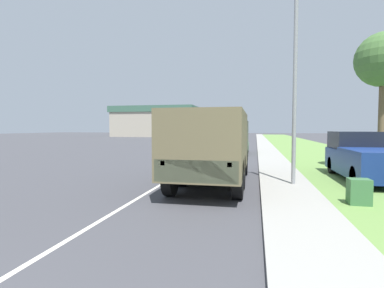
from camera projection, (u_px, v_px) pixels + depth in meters
The scene contains 12 objects.
ground_plane at pixel (229, 144), 39.79m from camera, with size 180.00×180.00×0.00m, color #424247.
lane_centre_stripe at pixel (229, 144), 39.79m from camera, with size 0.12×120.00×0.00m.
sidewalk_right at pixel (264, 144), 38.85m from camera, with size 1.80×120.00×0.12m.
grass_strip_right at pixel (300, 145), 37.94m from camera, with size 7.00×120.00×0.02m.
military_truck at pixel (213, 144), 11.11m from camera, with size 2.38×7.05×2.64m.
car_nearest_ahead at pixel (238, 145), 24.73m from camera, with size 1.72×4.39×1.54m.
car_second_ahead at pixel (212, 141), 34.33m from camera, with size 1.75×4.59×1.47m.
pickup_truck at pixel (364, 157), 12.15m from camera, with size 1.96×5.12×1.92m.
lamp_post at pixel (289, 59), 10.43m from camera, with size 1.69×0.24×7.45m.
tree_mid_right at pixel (384, 61), 14.52m from camera, with size 2.63×2.63×6.73m.
utility_box at pixel (359, 192), 8.14m from camera, with size 0.55×0.45×0.70m.
building_distant at pixel (157, 122), 75.37m from camera, with size 20.64×12.61×7.39m.
Camera 1 is at (3.43, 0.10, 2.10)m, focal length 28.00 mm.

